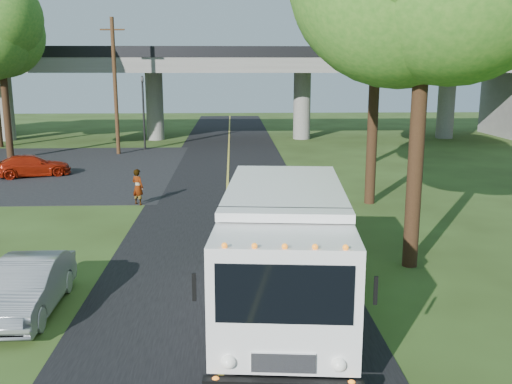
{
  "coord_description": "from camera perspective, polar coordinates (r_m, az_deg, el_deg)",
  "views": [
    {
      "loc": [
        0.26,
        -14.9,
        5.76
      ],
      "look_at": [
        1.06,
        4.15,
        1.6
      ],
      "focal_mm": 40.0,
      "sensor_mm": 36.0,
      "label": 1
    }
  ],
  "objects": [
    {
      "name": "tree_left_lot",
      "position": [
        39.39,
        -24.1,
        14.4
      ],
      "size": [
        5.6,
        5.5,
        10.5
      ],
      "color": "#382314",
      "rests_on": "ground"
    },
    {
      "name": "utility_pole",
      "position": [
        39.69,
        -13.9,
        10.28
      ],
      "size": [
        1.6,
        0.26,
        9.0
      ],
      "color": "#472D19",
      "rests_on": "ground"
    },
    {
      "name": "lane_line",
      "position": [
        25.56,
        -2.92,
        -0.66
      ],
      "size": [
        0.12,
        90.0,
        0.01
      ],
      "primitive_type": "cube",
      "color": "gold",
      "rests_on": "road"
    },
    {
      "name": "traffic_signal",
      "position": [
        41.46,
        -11.21,
        8.54
      ],
      "size": [
        0.18,
        0.22,
        5.2
      ],
      "color": "black",
      "rests_on": "ground"
    },
    {
      "name": "silver_sedan",
      "position": [
        14.85,
        -21.89,
        -8.78
      ],
      "size": [
        1.43,
        3.93,
        1.29
      ],
      "primitive_type": "imported",
      "rotation": [
        0.0,
        0.0,
        0.02
      ],
      "color": "gray",
      "rests_on": "ground"
    },
    {
      "name": "overpass",
      "position": [
        46.92,
        -2.77,
        10.83
      ],
      "size": [
        54.0,
        10.0,
        7.3
      ],
      "color": "slate",
      "rests_on": "ground"
    },
    {
      "name": "step_van",
      "position": [
        13.01,
        2.85,
        -6.01
      ],
      "size": [
        3.37,
        7.56,
        3.08
      ],
      "rotation": [
        0.0,
        0.0,
        -0.09
      ],
      "color": "white",
      "rests_on": "ground"
    },
    {
      "name": "tree_right_far",
      "position": [
        35.96,
        12.51,
        16.09
      ],
      "size": [
        5.77,
        5.67,
        10.99
      ],
      "color": "#382314",
      "rests_on": "ground"
    },
    {
      "name": "ground",
      "position": [
        15.98,
        -3.2,
        -8.84
      ],
      "size": [
        120.0,
        120.0,
        0.0
      ],
      "primitive_type": "plane",
      "color": "#2D3D16",
      "rests_on": "ground"
    },
    {
      "name": "road",
      "position": [
        25.56,
        -2.92,
        -0.71
      ],
      "size": [
        7.0,
        90.0,
        0.02
      ],
      "primitive_type": "cube",
      "color": "black",
      "rests_on": "ground"
    },
    {
      "name": "pedestrian",
      "position": [
        24.88,
        -11.74,
        0.5
      ],
      "size": [
        0.68,
        0.63,
        1.56
      ],
      "primitive_type": "imported",
      "rotation": [
        0.0,
        0.0,
        2.54
      ],
      "color": "gray",
      "rests_on": "ground"
    },
    {
      "name": "parking_lot",
      "position": [
        35.25,
        -21.01,
        2.09
      ],
      "size": [
        16.0,
        18.0,
        0.01
      ],
      "primitive_type": "cube",
      "color": "black",
      "rests_on": "ground"
    },
    {
      "name": "red_sedan",
      "position": [
        33.15,
        -21.5,
        2.46
      ],
      "size": [
        4.32,
        2.96,
        1.16
      ],
      "primitive_type": "imported",
      "rotation": [
        0.0,
        0.0,
        1.94
      ],
      "color": "maroon",
      "rests_on": "ground"
    }
  ]
}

